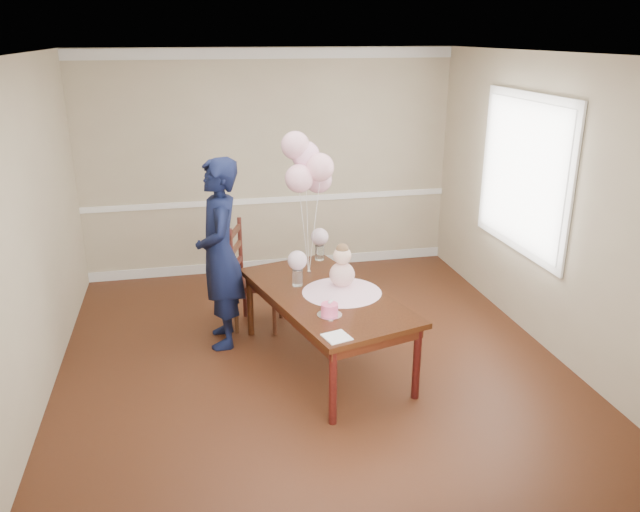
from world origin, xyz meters
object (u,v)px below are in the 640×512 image
Objects in this scene: dining_table_top at (325,296)px; dining_chair_seat at (258,282)px; woman at (220,254)px; birthday_cake at (330,309)px.

dining_chair_seat is (-0.49, 0.91, -0.19)m from dining_table_top.
woman is at bearing 128.91° from dining_table_top.
dining_chair_seat is at bearing 103.01° from dining_table_top.
dining_table_top is at bearing -43.43° from dining_chair_seat.
dining_chair_seat is at bearing 127.10° from woman.
birthday_cake is at bearing 37.02° from woman.
woman is (-0.80, 1.08, 0.16)m from birthday_cake.
birthday_cake is at bearing -54.51° from dining_chair_seat.
woman is at bearing 126.59° from birthday_cake.
woman reaches higher than dining_table_top.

